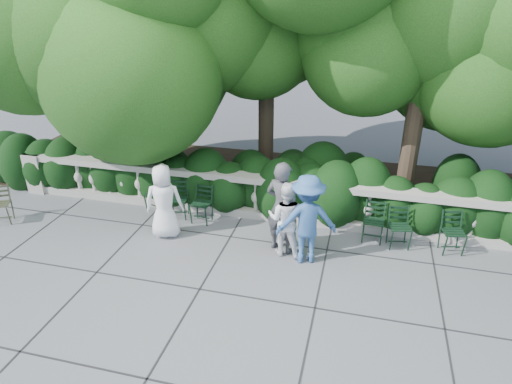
% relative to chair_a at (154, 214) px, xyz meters
% --- Properties ---
extents(ground, '(90.00, 90.00, 0.00)m').
position_rel_chair_a_xyz_m(ground, '(2.49, -1.34, 0.00)').
color(ground, '#585A61').
rests_on(ground, ground).
extents(balustrade, '(12.00, 0.44, 1.00)m').
position_rel_chair_a_xyz_m(balustrade, '(2.49, 0.46, 0.49)').
color(balustrade, '#9E998E').
rests_on(balustrade, ground).
extents(shrub_hedge, '(15.00, 2.60, 1.70)m').
position_rel_chair_a_xyz_m(shrub_hedge, '(2.49, 1.66, 0.00)').
color(shrub_hedge, black).
rests_on(shrub_hedge, ground).
extents(tree_canopy, '(15.04, 6.52, 6.78)m').
position_rel_chair_a_xyz_m(tree_canopy, '(3.18, 1.85, 3.96)').
color(tree_canopy, '#3F3023').
rests_on(tree_canopy, ground).
extents(chair_a, '(0.56, 0.58, 0.84)m').
position_rel_chair_a_xyz_m(chair_a, '(0.00, 0.00, 0.00)').
color(chair_a, black).
rests_on(chair_a, ground).
extents(chair_b, '(0.51, 0.54, 0.84)m').
position_rel_chair_a_xyz_m(chair_b, '(0.65, -0.13, 0.00)').
color(chair_b, black).
rests_on(chair_b, ground).
extents(chair_c, '(0.47, 0.51, 0.84)m').
position_rel_chair_a_xyz_m(chair_c, '(1.19, -0.23, 0.00)').
color(chair_c, black).
rests_on(chair_c, ground).
extents(chair_d, '(0.53, 0.56, 0.84)m').
position_rel_chair_a_xyz_m(chair_d, '(5.37, -0.21, 0.00)').
color(chair_d, black).
rests_on(chair_d, ground).
extents(chair_e, '(0.53, 0.56, 0.84)m').
position_rel_chair_a_xyz_m(chair_e, '(6.36, -0.16, 0.00)').
color(chair_e, black).
rests_on(chair_e, ground).
extents(chair_f, '(0.46, 0.50, 0.84)m').
position_rel_chair_a_xyz_m(chair_f, '(4.83, -0.11, 0.00)').
color(chair_f, black).
rests_on(chair_f, ground).
extents(chair_weathered, '(0.61, 0.63, 0.84)m').
position_rel_chair_a_xyz_m(chair_weathered, '(-2.94, -1.31, 0.00)').
color(chair_weathered, black).
rests_on(chair_weathered, ground).
extents(person_businessman, '(0.88, 0.70, 1.57)m').
position_rel_chair_a_xyz_m(person_businessman, '(0.69, -0.79, 0.78)').
color(person_businessman, white).
rests_on(person_businessman, ground).
extents(person_woman_grey, '(0.79, 0.65, 1.85)m').
position_rel_chair_a_xyz_m(person_woman_grey, '(3.10, -0.74, 0.93)').
color(person_woman_grey, '#414247').
rests_on(person_woman_grey, ground).
extents(person_casual_man, '(0.78, 0.64, 1.51)m').
position_rel_chair_a_xyz_m(person_casual_man, '(3.21, -0.84, 0.75)').
color(person_casual_man, white).
rests_on(person_casual_man, ground).
extents(person_older_blue, '(1.27, 0.97, 1.74)m').
position_rel_chair_a_xyz_m(person_older_blue, '(3.62, -0.98, 0.87)').
color(person_older_blue, '#335E99').
rests_on(person_older_blue, ground).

